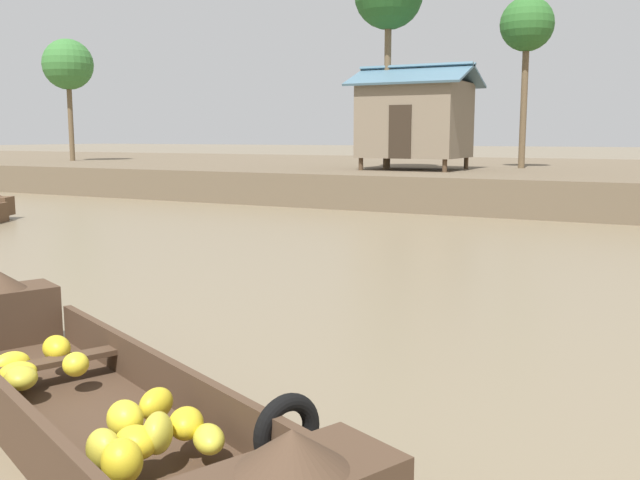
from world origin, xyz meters
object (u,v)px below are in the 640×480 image
at_px(palm_tree_near, 68,65).
at_px(palm_tree_mid, 527,27).
at_px(banana_boat, 94,398).
at_px(stilt_house_left, 415,118).

height_order(palm_tree_near, palm_tree_mid, palm_tree_mid).
relative_size(palm_tree_near, palm_tree_mid, 0.93).
distance_m(banana_boat, palm_tree_near, 31.72).
xyz_separation_m(stilt_house_left, palm_tree_mid, (3.17, 2.95, 3.32)).
bearing_deg(palm_tree_near, palm_tree_mid, 5.08).
bearing_deg(banana_boat, palm_tree_mid, 93.90).
bearing_deg(palm_tree_near, stilt_house_left, -3.42).
bearing_deg(stilt_house_left, palm_tree_near, 176.58).
bearing_deg(palm_tree_mid, palm_tree_near, -174.92).
bearing_deg(palm_tree_near, banana_boat, -43.35).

